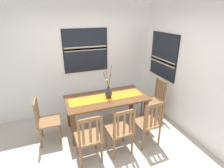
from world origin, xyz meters
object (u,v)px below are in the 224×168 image
object	(u,v)px
centerpiece_vase	(108,92)
chair_0	(155,99)
chair_2	(46,120)
painting_on_side_wall	(163,56)
chair_3	(89,138)
dining_table	(106,102)
chair_4	(149,122)
painting_on_back_wall	(86,51)
chair_1	(121,130)

from	to	relation	value
centerpiece_vase	chair_0	size ratio (longest dim) A/B	0.73
chair_2	painting_on_side_wall	size ratio (longest dim) A/B	0.88
chair_3	dining_table	bearing A→B (deg)	53.95
chair_0	painting_on_side_wall	world-z (taller)	painting_on_side_wall
chair_0	dining_table	bearing A→B (deg)	178.61
chair_0	chair_3	size ratio (longest dim) A/B	1.02
dining_table	centerpiece_vase	world-z (taller)	centerpiece_vase
chair_2	chair_3	world-z (taller)	chair_3
dining_table	chair_4	xyz separation A→B (m)	(0.56, -0.82, -0.13)
chair_0	painting_on_back_wall	world-z (taller)	painting_on_back_wall
centerpiece_vase	chair_4	distance (m)	1.02
chair_1	chair_2	xyz separation A→B (m)	(-1.24, 0.81, -0.00)
painting_on_back_wall	chair_3	bearing A→B (deg)	-103.36
chair_3	chair_4	distance (m)	1.17
centerpiece_vase	chair_2	xyz separation A→B (m)	(-1.30, 0.01, -0.39)
chair_1	chair_3	size ratio (longest dim) A/B	1.00
chair_4	painting_on_back_wall	distance (m)	2.23
dining_table	chair_1	bearing A→B (deg)	-91.72
painting_on_side_wall	dining_table	bearing A→B (deg)	-170.08
dining_table	chair_1	world-z (taller)	chair_1
chair_3	painting_on_back_wall	bearing A→B (deg)	76.64
dining_table	centerpiece_vase	bearing A→B (deg)	-42.87
chair_1	chair_2	bearing A→B (deg)	146.92
chair_2	centerpiece_vase	bearing A→B (deg)	-0.51
centerpiece_vase	chair_3	bearing A→B (deg)	-128.72
centerpiece_vase	painting_on_side_wall	xyz separation A→B (m)	(1.52, 0.30, 0.57)
dining_table	painting_on_side_wall	world-z (taller)	painting_on_side_wall
chair_2	chair_4	distance (m)	1.99
chair_1	painting_on_side_wall	xyz separation A→B (m)	(1.58, 1.10, 0.97)
chair_0	painting_on_back_wall	size ratio (longest dim) A/B	0.90
dining_table	chair_2	world-z (taller)	chair_2
chair_2	painting_on_side_wall	distance (m)	2.99
painting_on_back_wall	centerpiece_vase	bearing A→B (deg)	-78.67
chair_1	centerpiece_vase	bearing A→B (deg)	85.69
centerpiece_vase	chair_4	xyz separation A→B (m)	(0.53, -0.78, -0.38)
centerpiece_vase	chair_0	world-z (taller)	centerpiece_vase
chair_0	chair_2	world-z (taller)	chair_0
chair_1	chair_4	world-z (taller)	chair_4
chair_0	chair_2	xyz separation A→B (m)	(-2.48, 0.01, -0.02)
chair_3	painting_on_back_wall	world-z (taller)	painting_on_back_wall
centerpiece_vase	painting_on_side_wall	size ratio (longest dim) A/B	0.66
chair_2	dining_table	bearing A→B (deg)	0.95
painting_on_back_wall	painting_on_side_wall	distance (m)	1.87
chair_0	painting_on_side_wall	xyz separation A→B (m)	(0.34, 0.30, 0.95)
chair_0	chair_3	distance (m)	1.99
chair_2	painting_on_back_wall	bearing A→B (deg)	42.83
chair_0	painting_on_back_wall	xyz separation A→B (m)	(-1.39, 1.02, 1.06)
centerpiece_vase	chair_1	distance (m)	0.89
centerpiece_vase	chair_1	bearing A→B (deg)	-94.31
dining_table	chair_3	size ratio (longest dim) A/B	1.81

